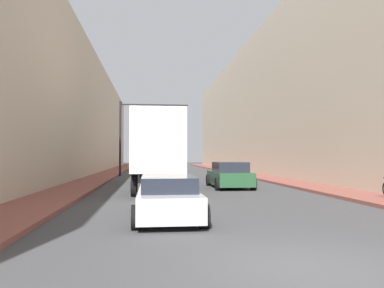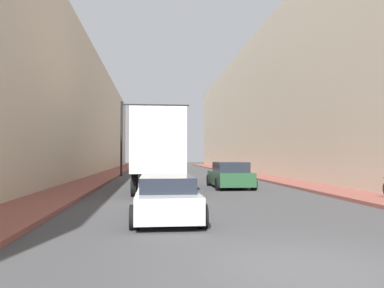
{
  "view_description": "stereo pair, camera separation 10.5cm",
  "coord_description": "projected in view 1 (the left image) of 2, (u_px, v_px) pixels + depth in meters",
  "views": [
    {
      "loc": [
        -2.61,
        -6.06,
        1.89
      ],
      "look_at": [
        -0.68,
        11.28,
        2.44
      ],
      "focal_mm": 35.0,
      "sensor_mm": 36.0,
      "label": 1
    },
    {
      "loc": [
        -2.51,
        -6.07,
        1.89
      ],
      "look_at": [
        -0.68,
        11.28,
        2.44
      ],
      "focal_mm": 35.0,
      "sensor_mm": 36.0,
      "label": 2
    }
  ],
  "objects": [
    {
      "name": "suv_car",
      "position": [
        229.0,
        175.0,
        21.99
      ],
      "size": [
        2.23,
        4.53,
        1.52
      ],
      "color": "#234C2D",
      "rests_on": "ground"
    },
    {
      "name": "sedan_car",
      "position": [
        168.0,
        198.0,
        11.28
      ],
      "size": [
        2.0,
        4.6,
        1.29
      ],
      "color": "#B7B7BC",
      "rests_on": "ground"
    },
    {
      "name": "building_right",
      "position": [
        287.0,
        102.0,
        37.49
      ],
      "size": [
        6.0,
        80.0,
        14.52
      ],
      "color": "beige",
      "rests_on": "ground"
    },
    {
      "name": "traffic_signal_gantry",
      "position": [
        136.0,
        125.0,
        34.93
      ],
      "size": [
        6.43,
        0.35,
        6.97
      ],
      "color": "black",
      "rests_on": "ground"
    },
    {
      "name": "sidewalk_left",
      "position": [
        106.0,
        175.0,
        35.31
      ],
      "size": [
        2.43,
        80.0,
        0.15
      ],
      "color": "brown",
      "rests_on": "ground"
    },
    {
      "name": "building_left",
      "position": [
        61.0,
        112.0,
        35.02
      ],
      "size": [
        6.0,
        80.0,
        12.05
      ],
      "color": "beige",
      "rests_on": "ground"
    },
    {
      "name": "sidewalk_right",
      "position": [
        246.0,
        174.0,
        36.8
      ],
      "size": [
        2.43,
        80.0,
        0.15
      ],
      "color": "brown",
      "rests_on": "ground"
    },
    {
      "name": "semi_truck",
      "position": [
        156.0,
        149.0,
        22.12
      ],
      "size": [
        2.51,
        11.93,
        4.07
      ],
      "color": "silver",
      "rests_on": "ground"
    },
    {
      "name": "ground_plane",
      "position": [
        307.0,
        269.0,
        6.25
      ],
      "size": [
        200.0,
        200.0,
        0.0
      ],
      "primitive_type": "plane",
      "color": "#424244"
    }
  ]
}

